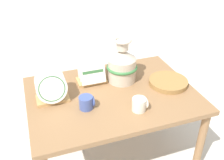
# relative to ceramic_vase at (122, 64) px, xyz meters

# --- Properties ---
(ground_plane) EXTENTS (14.00, 14.00, 0.00)m
(ground_plane) POSITION_rel_ceramic_vase_xyz_m (-0.13, -0.14, -0.75)
(ground_plane) COLOR beige
(display_table) EXTENTS (1.20, 0.86, 0.61)m
(display_table) POSITION_rel_ceramic_vase_xyz_m (-0.13, -0.14, -0.21)
(display_table) COLOR olive
(display_table) RESTS_ON ground_plane
(ceramic_vase) EXTENTS (0.24, 0.24, 0.34)m
(ceramic_vase) POSITION_rel_ceramic_vase_xyz_m (0.00, 0.00, 0.00)
(ceramic_vase) COLOR beige
(ceramic_vase) RESTS_ON display_table
(dish_rack_round_plates) EXTENTS (0.22, 0.18, 0.23)m
(dish_rack_round_plates) POSITION_rel_ceramic_vase_xyz_m (-0.55, -0.09, -0.05)
(dish_rack_round_plates) COLOR tan
(dish_rack_round_plates) RESTS_ON display_table
(dish_rack_square_plates) EXTENTS (0.22, 0.17, 0.21)m
(dish_rack_square_plates) POSITION_rel_ceramic_vase_xyz_m (-0.23, 0.06, -0.07)
(dish_rack_square_plates) COLOR tan
(dish_rack_square_plates) RESTS_ON display_table
(wicker_charger_stack) EXTENTS (0.29, 0.29, 0.04)m
(wicker_charger_stack) POSITION_rel_ceramic_vase_xyz_m (0.31, -0.17, -0.12)
(wicker_charger_stack) COLOR olive
(wicker_charger_stack) RESTS_ON display_table
(mug_cream_glaze) EXTENTS (0.10, 0.09, 0.09)m
(mug_cream_glaze) POSITION_rel_ceramic_vase_xyz_m (-0.02, -0.39, -0.10)
(mug_cream_glaze) COLOR silver
(mug_cream_glaze) RESTS_ON display_table
(mug_cobalt_glaze) EXTENTS (0.10, 0.09, 0.09)m
(mug_cobalt_glaze) POSITION_rel_ceramic_vase_xyz_m (-0.34, -0.25, -0.10)
(mug_cobalt_glaze) COLOR #42569E
(mug_cobalt_glaze) RESTS_ON display_table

